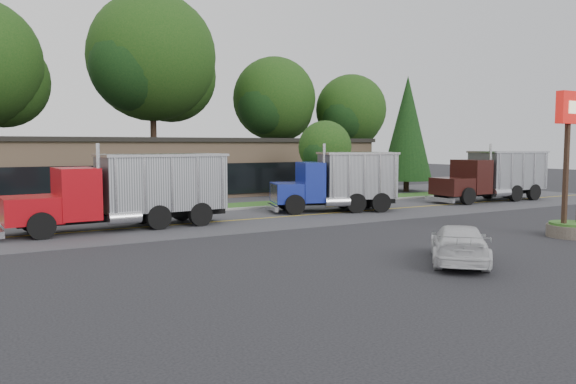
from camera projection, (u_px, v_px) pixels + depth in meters
name	position (u px, v px, depth m)	size (l,w,h in m)	color
ground	(327.00, 251.00, 20.13)	(140.00, 140.00, 0.00)	#2F2F34
road	(225.00, 221.00, 27.88)	(60.00, 8.00, 0.02)	#4E4E53
center_line	(225.00, 221.00, 27.88)	(60.00, 0.12, 0.01)	gold
curb	(195.00, 213.00, 31.50)	(60.00, 0.30, 0.12)	#9E9E99
grass_verge	(184.00, 209.00, 33.05)	(60.00, 3.40, 0.03)	#23591E
far_parking	(158.00, 202.00, 37.36)	(60.00, 7.00, 0.02)	#4E4E53
strip_mall	(159.00, 168.00, 43.36)	(32.00, 12.00, 4.00)	tan
bilo_sign	(573.00, 188.00, 23.07)	(2.20, 1.90, 5.95)	#6B6054
tree_far_c	(154.00, 64.00, 50.70)	(12.20, 11.48, 17.41)	#382619
tree_far_d	(275.00, 103.00, 56.06)	(8.77, 8.25, 12.50)	#382619
tree_far_e	(351.00, 113.00, 58.40)	(7.75, 7.30, 11.06)	#382619
evergreen_right	(407.00, 128.00, 45.23)	(4.10, 4.10, 9.33)	#382619
tree_verge	(325.00, 150.00, 37.84)	(3.81, 3.58, 5.43)	#382619
dump_truck_red	(134.00, 189.00, 25.52)	(9.91, 3.09, 3.36)	black
dump_truck_blue	(341.00, 180.00, 32.02)	(7.38, 4.51, 3.36)	black
dump_truck_maroon	(495.00, 174.00, 38.02)	(8.88, 2.88, 3.36)	black
rally_car	(459.00, 244.00, 18.08)	(1.73, 4.26, 1.24)	silver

